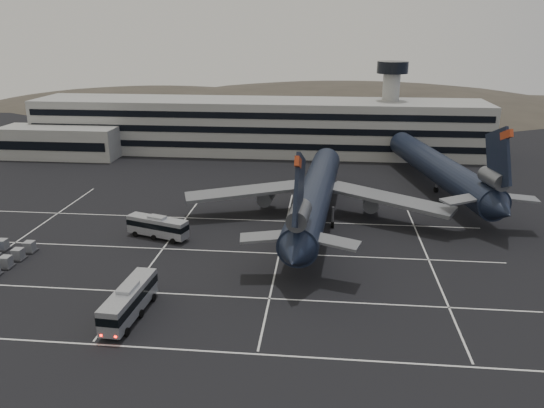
{
  "coord_description": "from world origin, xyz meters",
  "views": [
    {
      "loc": [
        18.37,
        -68.99,
        32.46
      ],
      "look_at": [
        10.03,
        12.45,
        5.0
      ],
      "focal_mm": 35.0,
      "sensor_mm": 36.0,
      "label": 1
    }
  ],
  "objects": [
    {
      "name": "ground",
      "position": [
        0.0,
        0.0,
        0.0
      ],
      "size": [
        260.0,
        260.0,
        0.0
      ],
      "primitive_type": "plane",
      "color": "black",
      "rests_on": "ground"
    },
    {
      "name": "lane_markings",
      "position": [
        0.95,
        0.72,
        0.01
      ],
      "size": [
        90.0,
        55.62,
        0.01
      ],
      "color": "silver",
      "rests_on": "ground"
    },
    {
      "name": "terminal",
      "position": [
        -2.95,
        71.14,
        6.93
      ],
      "size": [
        125.0,
        26.0,
        24.0
      ],
      "color": "gray",
      "rests_on": "ground"
    },
    {
      "name": "hills",
      "position": [
        17.99,
        170.0,
        -12.07
      ],
      "size": [
        352.0,
        180.0,
        44.0
      ],
      "color": "#38332B",
      "rests_on": "ground"
    },
    {
      "name": "trijet_main",
      "position": [
        16.93,
        17.54,
        5.25
      ],
      "size": [
        47.33,
        57.69,
        18.08
      ],
      "rotation": [
        0.0,
        0.0,
        -0.07
      ],
      "color": "black",
      "rests_on": "ground"
    },
    {
      "name": "trijet_far",
      "position": [
        41.56,
        37.38,
        5.43
      ],
      "size": [
        19.93,
        57.45,
        18.08
      ],
      "rotation": [
        0.0,
        0.0,
        0.18
      ],
      "color": "black",
      "rests_on": "ground"
    },
    {
      "name": "bus_near",
      "position": [
        -3.83,
        -15.99,
        2.21
      ],
      "size": [
        3.45,
        11.57,
        4.03
      ],
      "rotation": [
        0.0,
        0.0,
        -0.06
      ],
      "color": "gray",
      "rests_on": "ground"
    },
    {
      "name": "bus_far",
      "position": [
        -8.07,
        8.33,
        2.03
      ],
      "size": [
        10.74,
        5.67,
        3.71
      ],
      "rotation": [
        0.0,
        0.0,
        1.25
      ],
      "color": "gray",
      "rests_on": "ground"
    },
    {
      "name": "tug_b",
      "position": [
        -5.27,
        -13.69,
        0.65
      ],
      "size": [
        2.67,
        2.4,
        1.48
      ],
      "rotation": [
        0.0,
        0.0,
        1.0
      ],
      "color": "#BAB9B5",
      "rests_on": "ground"
    }
  ]
}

